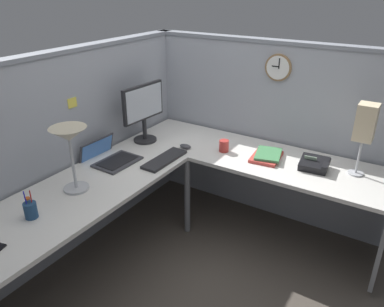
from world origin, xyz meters
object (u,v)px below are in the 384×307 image
at_px(computer_mouse, 185,146).
at_px(desk_lamp_dome, 69,140).
at_px(laptop, 108,157).
at_px(pen_cup, 31,210).
at_px(office_phone, 315,165).
at_px(wall_clock, 278,67).
at_px(desk_lamp_paper, 366,124).
at_px(monitor, 144,109).
at_px(keyboard, 165,159).
at_px(book_stack, 267,156).
at_px(coffee_mug, 224,146).

xyz_separation_m(computer_mouse, desk_lamp_dome, (-0.96, 0.25, 0.35)).
height_order(laptop, pen_cup, pen_cup).
xyz_separation_m(desk_lamp_dome, office_phone, (1.16, -1.28, -0.33)).
relative_size(laptop, desk_lamp_dome, 0.87).
bearing_deg(wall_clock, desk_lamp_paper, -109.17).
bearing_deg(desk_lamp_paper, monitor, 101.08).
distance_m(computer_mouse, office_phone, 1.04).
relative_size(computer_mouse, pen_cup, 0.58).
bearing_deg(keyboard, desk_lamp_dome, 160.44).
distance_m(laptop, desk_lamp_dome, 0.58).
height_order(book_stack, coffee_mug, coffee_mug).
relative_size(monitor, keyboard, 1.16).
bearing_deg(wall_clock, coffee_mug, 149.20).
relative_size(keyboard, desk_lamp_dome, 0.97).
height_order(coffee_mug, wall_clock, wall_clock).
bearing_deg(computer_mouse, keyboard, 178.34).
distance_m(monitor, pen_cup, 1.31).
bearing_deg(pen_cup, book_stack, -30.00).
height_order(monitor, computer_mouse, monitor).
xyz_separation_m(desk_lamp_dome, wall_clock, (1.50, -0.80, 0.28)).
bearing_deg(coffee_mug, laptop, 132.28).
bearing_deg(monitor, desk_lamp_paper, -78.92).
height_order(desk_lamp_dome, book_stack, desk_lamp_dome).
xyz_separation_m(laptop, computer_mouse, (0.51, -0.39, -0.01)).
bearing_deg(keyboard, office_phone, -64.64).
bearing_deg(book_stack, computer_mouse, 105.65).
relative_size(desk_lamp_dome, desk_lamp_paper, 0.84).
relative_size(pen_cup, book_stack, 0.57).
xyz_separation_m(desk_lamp_dome, pen_cup, (-0.37, -0.03, -0.31)).
relative_size(monitor, desk_lamp_paper, 0.94).
bearing_deg(desk_lamp_dome, coffee_mug, -27.20).
height_order(computer_mouse, coffee_mug, coffee_mug).
bearing_deg(pen_cup, computer_mouse, -9.49).
distance_m(desk_lamp_dome, wall_clock, 1.72).
relative_size(desk_lamp_dome, pen_cup, 2.47).
xyz_separation_m(book_stack, wall_clock, (0.36, 0.10, 0.62)).
bearing_deg(book_stack, pen_cup, 150.00).
distance_m(laptop, computer_mouse, 0.64).
bearing_deg(desk_lamp_dome, office_phone, -47.89).
height_order(keyboard, desk_lamp_dome, desk_lamp_dome).
xyz_separation_m(computer_mouse, coffee_mug, (0.12, -0.30, 0.03)).
relative_size(desk_lamp_paper, wall_clock, 2.41).
relative_size(desk_lamp_dome, wall_clock, 2.02).
bearing_deg(desk_lamp_paper, desk_lamp_dome, 128.55).
bearing_deg(computer_mouse, desk_lamp_dome, 165.21).
xyz_separation_m(pen_cup, desk_lamp_paper, (1.61, -1.52, 0.33)).
height_order(monitor, keyboard, monitor).
distance_m(laptop, wall_clock, 1.54).
distance_m(keyboard, computer_mouse, 0.29).
height_order(pen_cup, book_stack, pen_cup).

